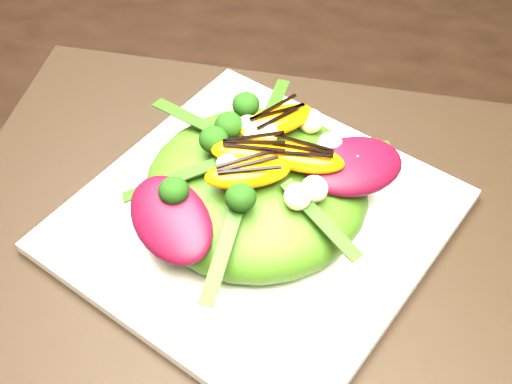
% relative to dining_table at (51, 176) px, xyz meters
% --- Properties ---
extents(dining_table, '(1.60, 0.90, 0.75)m').
position_rel_dining_table_xyz_m(dining_table, '(0.00, 0.00, 0.00)').
color(dining_table, black).
rests_on(dining_table, floor).
extents(placemat, '(0.54, 0.41, 0.00)m').
position_rel_dining_table_xyz_m(placemat, '(0.21, -0.04, 0.02)').
color(placemat, black).
rests_on(placemat, dining_table).
extents(plate_base, '(0.38, 0.38, 0.01)m').
position_rel_dining_table_xyz_m(plate_base, '(0.21, -0.04, 0.03)').
color(plate_base, white).
rests_on(plate_base, placemat).
extents(salad_bowl, '(0.29, 0.29, 0.02)m').
position_rel_dining_table_xyz_m(salad_bowl, '(0.21, -0.04, 0.04)').
color(salad_bowl, white).
rests_on(salad_bowl, plate_base).
extents(lettuce_mound, '(0.19, 0.19, 0.06)m').
position_rel_dining_table_xyz_m(lettuce_mound, '(0.21, -0.04, 0.07)').
color(lettuce_mound, '#365D11').
rests_on(lettuce_mound, salad_bowl).
extents(radicchio_leaf, '(0.10, 0.09, 0.02)m').
position_rel_dining_table_xyz_m(radicchio_leaf, '(0.29, -0.02, 0.10)').
color(radicchio_leaf, '#400615').
rests_on(radicchio_leaf, lettuce_mound).
extents(orange_segment, '(0.07, 0.03, 0.02)m').
position_rel_dining_table_xyz_m(orange_segment, '(0.21, -0.02, 0.11)').
color(orange_segment, orange).
rests_on(orange_segment, lettuce_mound).
extents(broccoli_floret, '(0.04, 0.04, 0.03)m').
position_rel_dining_table_xyz_m(broccoli_floret, '(0.14, -0.02, 0.11)').
color(broccoli_floret, black).
rests_on(broccoli_floret, lettuce_mound).
extents(macadamia_nut, '(0.03, 0.03, 0.02)m').
position_rel_dining_table_xyz_m(macadamia_nut, '(0.23, -0.07, 0.11)').
color(macadamia_nut, beige).
rests_on(macadamia_nut, lettuce_mound).
extents(balsamic_drizzle, '(0.05, 0.01, 0.00)m').
position_rel_dining_table_xyz_m(balsamic_drizzle, '(0.21, -0.02, 0.12)').
color(balsamic_drizzle, black).
rests_on(balsamic_drizzle, orange_segment).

